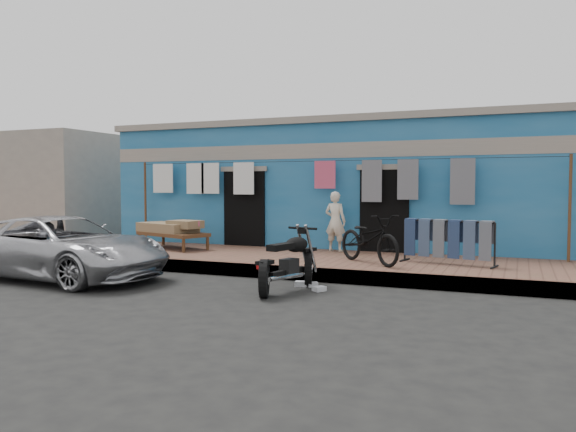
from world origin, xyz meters
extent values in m
plane|color=black|center=(0.00, 0.00, 0.00)|extent=(80.00, 80.00, 0.00)
cube|color=brown|center=(0.00, 3.00, 0.12)|extent=(28.00, 3.00, 0.25)
cube|color=gray|center=(0.00, 1.55, 0.12)|extent=(28.00, 0.10, 0.25)
cube|color=#1C5F95|center=(0.00, 7.00, 1.60)|extent=(12.00, 5.00, 3.20)
cube|color=#9E9384|center=(0.00, 4.56, 2.55)|extent=(12.00, 0.14, 0.35)
cube|color=#9E9384|center=(0.00, 7.00, 3.28)|extent=(12.20, 5.20, 0.16)
cube|color=black|center=(-2.20, 4.48, 1.05)|extent=(1.10, 0.10, 2.10)
cube|color=black|center=(1.30, 4.48, 1.05)|extent=(1.10, 0.10, 2.10)
cube|color=#9E9384|center=(-11.00, 7.00, 1.70)|extent=(6.00, 5.00, 3.40)
cylinder|color=brown|center=(-5.00, 4.25, 1.30)|extent=(0.06, 0.06, 2.10)
cylinder|color=brown|center=(5.00, 4.25, 1.30)|extent=(0.06, 0.06, 2.10)
cylinder|color=black|center=(0.00, 4.25, 2.30)|extent=(10.00, 0.01, 0.01)
cube|color=silver|center=(-4.44, 4.25, 1.93)|extent=(0.60, 0.02, 0.74)
cube|color=silver|center=(-3.47, 4.25, 1.92)|extent=(0.50, 0.02, 0.77)
cube|color=silver|center=(-3.03, 4.25, 1.92)|extent=(0.50, 0.02, 0.76)
cube|color=silver|center=(-2.10, 4.25, 1.91)|extent=(0.55, 0.02, 0.78)
cube|color=#C64767|center=(-0.02, 4.25, 1.98)|extent=(0.50, 0.02, 0.63)
cube|color=slate|center=(1.07, 4.25, 1.84)|extent=(0.45, 0.02, 0.93)
cube|color=slate|center=(1.86, 4.25, 1.87)|extent=(0.45, 0.02, 0.87)
cube|color=slate|center=(2.99, 4.25, 1.82)|extent=(0.50, 0.02, 0.96)
imported|color=#B1B1B6|center=(-3.73, 0.02, 0.60)|extent=(4.39, 2.18, 1.21)
imported|color=beige|center=(0.25, 4.17, 0.93)|extent=(0.52, 0.38, 1.36)
imported|color=black|center=(1.47, 2.50, 0.83)|extent=(1.77, 1.62, 1.15)
cube|color=silver|center=(0.66, 1.00, 0.04)|extent=(0.23, 0.20, 0.09)
cube|color=silver|center=(0.86, 1.04, 0.04)|extent=(0.21, 0.20, 0.08)
cube|color=silver|center=(1.09, 0.71, 0.04)|extent=(0.24, 0.25, 0.08)
camera|label=1|loc=(4.13, -7.90, 1.71)|focal=35.00mm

